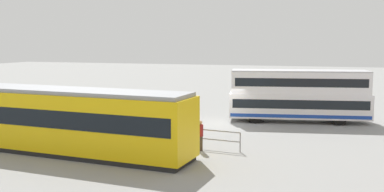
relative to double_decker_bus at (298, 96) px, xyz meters
The scene contains 7 objects.
ground_plane 5.98m from the double_decker_bus, 31.14° to the left, with size 160.00×160.00×0.00m, color gray.
double_decker_bus is the anchor object (origin of this frame).
tram_yellow 17.63m from the double_decker_bus, 48.49° to the left, with size 15.89×3.81×3.41m.
pedestrian_near_railing 11.50m from the double_decker_bus, 40.25° to the left, with size 0.43×0.43×1.70m.
pedestrian_crossing 11.58m from the double_decker_bus, 68.55° to the left, with size 0.40×0.40×1.67m.
pedestrian_railing 11.61m from the double_decker_bus, 58.64° to the left, with size 7.83×0.92×1.08m.
info_sign 14.68m from the double_decker_bus, 38.09° to the left, with size 1.13×0.37×2.30m.
Camera 1 is at (-7.45, 30.09, 5.84)m, focal length 41.49 mm.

